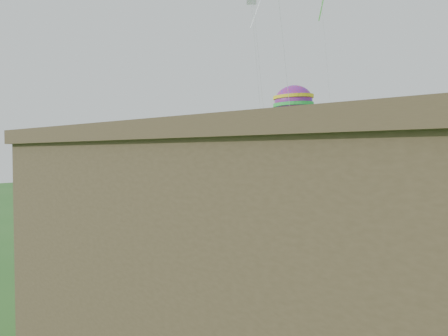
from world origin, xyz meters
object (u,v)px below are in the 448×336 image
at_px(motel, 325,270).
at_px(picnic_table, 204,285).
at_px(octopus_kite, 293,124).
at_px(chainlink_fence, 176,254).

distance_m(motel, picnic_table, 9.55).
bearing_deg(octopus_kite, motel, -60.27).
distance_m(chainlink_fence, picnic_table, 5.75).
bearing_deg(motel, octopus_kite, 121.36).
xyz_separation_m(chainlink_fence, motel, (13.00, -7.00, 2.95)).
bearing_deg(octopus_kite, picnic_table, -81.20).
height_order(motel, octopus_kite, octopus_kite).
bearing_deg(picnic_table, motel, -4.79).
xyz_separation_m(picnic_table, octopus_kite, (-2.42, 13.15, 8.67)).
bearing_deg(picnic_table, chainlink_fence, 171.05).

